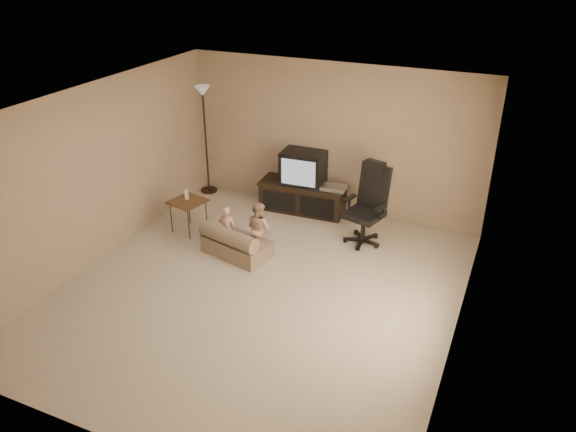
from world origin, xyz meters
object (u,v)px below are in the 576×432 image
at_px(tv_stand, 303,187).
at_px(child_sofa, 235,244).
at_px(toddler_right, 259,228).
at_px(office_chair, 367,214).
at_px(toddler_left, 227,229).
at_px(side_table, 188,201).
at_px(floor_lamp, 204,116).

xyz_separation_m(tv_stand, child_sofa, (-0.33, -1.80, -0.24)).
height_order(child_sofa, toddler_right, toddler_right).
height_order(office_chair, toddler_right, office_chair).
relative_size(toddler_left, toddler_right, 0.89).
relative_size(tv_stand, child_sofa, 1.38).
distance_m(side_table, floor_lamp, 1.81).
bearing_deg(tv_stand, toddler_left, -109.02).
bearing_deg(office_chair, floor_lamp, -175.76).
bearing_deg(office_chair, side_table, -146.87).
bearing_deg(office_chair, toddler_left, -131.97).
bearing_deg(toddler_left, side_table, -25.07).
distance_m(tv_stand, office_chair, 1.41).
height_order(tv_stand, toddler_left, tv_stand).
relative_size(floor_lamp, toddler_right, 2.39).
relative_size(side_table, floor_lamp, 0.37).
distance_m(side_table, child_sofa, 1.14).
bearing_deg(toddler_left, child_sofa, 147.74).
distance_m(office_chair, floor_lamp, 3.39).
height_order(side_table, toddler_right, toddler_right).
distance_m(toddler_left, toddler_right, 0.47).
xyz_separation_m(office_chair, toddler_right, (-1.33, -0.98, -0.05)).
height_order(office_chair, floor_lamp, floor_lamp).
xyz_separation_m(tv_stand, office_chair, (1.28, -0.60, 0.01)).
height_order(side_table, child_sofa, side_table).
bearing_deg(office_chair, child_sofa, -127.48).
height_order(office_chair, child_sofa, office_chair).
height_order(floor_lamp, child_sofa, floor_lamp).
xyz_separation_m(side_table, floor_lamp, (-0.53, 1.48, 0.90)).
bearing_deg(side_table, child_sofa, -20.26).
distance_m(floor_lamp, child_sofa, 2.72).
xyz_separation_m(tv_stand, toddler_left, (-0.50, -1.72, -0.08)).
height_order(office_chair, side_table, office_chair).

